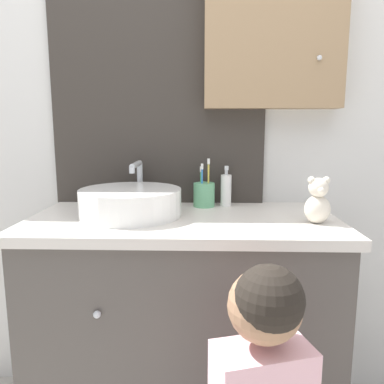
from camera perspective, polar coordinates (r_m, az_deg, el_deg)
name	(u,v)px	position (r m, az deg, el deg)	size (l,w,h in m)	color
wall_back	(191,107)	(1.64, -0.11, 12.84)	(3.20, 0.18, 2.50)	silver
vanity_counter	(184,327)	(1.53, -1.29, -19.83)	(1.12, 0.57, 0.88)	#4C4742
sink_basin	(131,201)	(1.39, -9.27, -1.43)	(0.37, 0.42, 0.19)	white
toothbrush_holder	(204,194)	(1.54, 1.85, -0.30)	(0.09, 0.09, 0.20)	#66B27F
soap_dispenser	(226,190)	(1.55, 5.20, 0.36)	(0.04, 0.04, 0.17)	white
teddy_bear	(318,201)	(1.33, 18.62, -1.36)	(0.09, 0.07, 0.16)	beige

